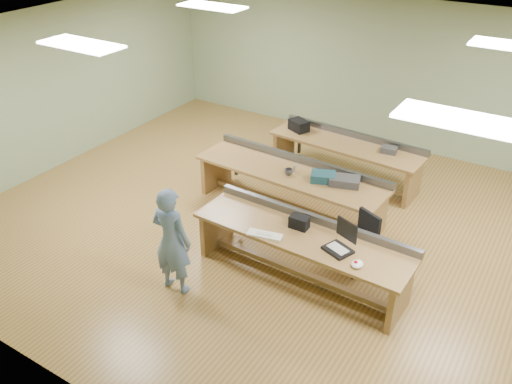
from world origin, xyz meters
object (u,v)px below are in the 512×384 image
camera_bag (299,222)px  mug (289,172)px  parts_bin_teal (323,177)px  parts_bin_grey (345,181)px  workbench_mid (291,181)px  laptop_base (338,250)px  workbench_back (346,152)px  workbench_front (302,244)px  task_chair (358,250)px  person (172,241)px  drinks_can (295,169)px

camera_bag → mug: camera_bag is taller
parts_bin_teal → parts_bin_grey: (0.34, 0.06, -0.00)m
workbench_mid → laptop_base: size_ratio=9.65×
workbench_back → laptop_base: size_ratio=8.39×
workbench_front → task_chair: (0.60, 0.60, -0.23)m
person → parts_bin_grey: 2.95m
workbench_back → parts_bin_teal: size_ratio=7.62×
camera_bag → task_chair: (0.70, 0.51, -0.51)m
person → camera_bag: size_ratio=6.06×
task_chair → mug: 1.81m
task_chair → mug: task_chair is taller
person → task_chair: 2.64m
workbench_mid → task_chair: task_chair is taller
workbench_front → workbench_mid: same height
workbench_mid → person: person is taller
laptop_base → mug: size_ratio=2.63×
workbench_mid → workbench_front: bearing=-53.5°
workbench_front → workbench_mid: (-1.00, 1.50, 0.00)m
workbench_front → mug: (-0.97, 1.36, 0.24)m
workbench_back → workbench_front: bearing=-73.8°
person → camera_bag: person is taller
workbench_back → laptop_base: (1.24, -3.12, 0.21)m
workbench_mid → camera_bag: bearing=-54.7°
workbench_back → parts_bin_grey: parts_bin_grey is taller
workbench_front → laptop_base: bearing=-10.8°
parts_bin_teal → mug: parts_bin_teal is taller
mug → person: bearing=-98.8°
person → drinks_can: person is taller
parts_bin_teal → laptop_base: bearing=-58.4°
workbench_back → task_chair: task_chair is taller
person → laptop_base: size_ratio=4.55×
workbench_front → person: size_ratio=1.99×
workbench_mid → camera_bag: 1.69m
task_chair → parts_bin_teal: size_ratio=2.35×
laptop_base → workbench_mid: bearing=155.2°
workbench_mid → task_chair: size_ratio=3.73×
workbench_mid → drinks_can: drinks_can is taller
workbench_front → mug: bearing=127.3°
workbench_mid → parts_bin_teal: 0.64m
parts_bin_grey → mug: (-0.90, -0.17, -0.01)m
laptop_base → drinks_can: (-1.51, 1.63, 0.04)m
workbench_mid → person: size_ratio=2.12×
camera_bag → parts_bin_grey: size_ratio=0.56×
drinks_can → workbench_back: bearing=79.8°
task_chair → parts_bin_grey: (-0.67, 0.93, 0.49)m
camera_bag → task_chair: 1.01m
workbench_mid → workbench_back: (0.34, 1.50, -0.01)m
camera_bag → laptop_base: bearing=-18.5°
task_chair → parts_bin_grey: task_chair is taller
workbench_mid → task_chair: bearing=-26.5°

